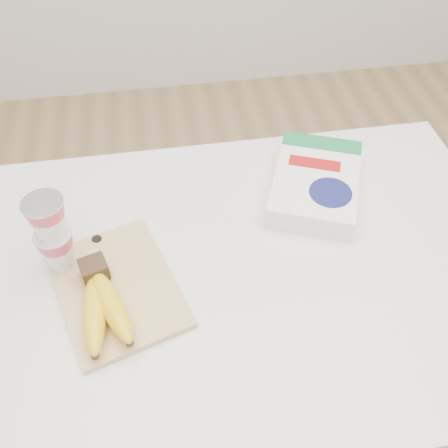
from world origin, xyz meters
name	(u,v)px	position (x,y,z in m)	size (l,w,h in m)	color
room	(243,12)	(0.00, 0.00, 1.35)	(4.00, 4.00, 4.00)	tan
table	(233,367)	(0.00, 0.00, 0.43)	(1.14, 0.76, 0.85)	white
cutting_board	(117,288)	(-0.23, -0.02, 0.86)	(0.20, 0.28, 0.01)	#EACA80
bananas	(102,304)	(-0.25, -0.07, 0.89)	(0.11, 0.21, 0.06)	#382816
yogurt_stack	(52,233)	(-0.32, 0.05, 0.96)	(0.07, 0.07, 0.17)	white
cereal_box	(315,183)	(0.21, 0.17, 0.88)	(0.26, 0.31, 0.06)	white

